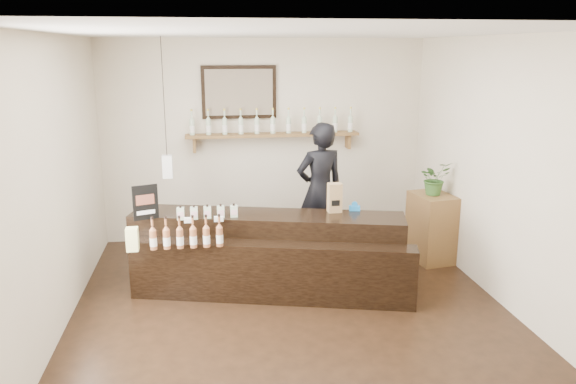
# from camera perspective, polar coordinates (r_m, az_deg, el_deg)

# --- Properties ---
(ground) EXTENTS (5.00, 5.00, 0.00)m
(ground) POSITION_cam_1_polar(r_m,az_deg,el_deg) (5.99, 0.34, -11.99)
(ground) COLOR black
(ground) RESTS_ON ground
(room_shell) EXTENTS (5.00, 5.00, 5.00)m
(room_shell) POSITION_cam_1_polar(r_m,az_deg,el_deg) (5.45, 0.36, 4.28)
(room_shell) COLOR beige
(room_shell) RESTS_ON ground
(back_wall_decor) EXTENTS (2.66, 0.96, 1.69)m
(back_wall_decor) POSITION_cam_1_polar(r_m,az_deg,el_deg) (7.76, -3.44, 7.68)
(back_wall_decor) COLOR brown
(back_wall_decor) RESTS_ON ground
(counter) EXTENTS (3.11, 1.57, 1.01)m
(counter) POSITION_cam_1_polar(r_m,az_deg,el_deg) (6.34, -2.09, -6.47)
(counter) COLOR black
(counter) RESTS_ON ground
(promo_sign) EXTENTS (0.26, 0.11, 0.38)m
(promo_sign) POSITION_cam_1_polar(r_m,az_deg,el_deg) (6.24, -14.28, -1.03)
(promo_sign) COLOR black
(promo_sign) RESTS_ON counter
(paper_bag) EXTENTS (0.16, 0.12, 0.33)m
(paper_bag) POSITION_cam_1_polar(r_m,az_deg,el_deg) (6.35, 4.76, -0.58)
(paper_bag) COLOR olive
(paper_bag) RESTS_ON counter
(tape_dispenser) EXTENTS (0.13, 0.07, 0.11)m
(tape_dispenser) POSITION_cam_1_polar(r_m,az_deg,el_deg) (6.46, 6.78, -1.54)
(tape_dispenser) COLOR blue
(tape_dispenser) RESTS_ON counter
(side_cabinet) EXTENTS (0.52, 0.66, 0.87)m
(side_cabinet) POSITION_cam_1_polar(r_m,az_deg,el_deg) (7.43, 14.36, -3.50)
(side_cabinet) COLOR brown
(side_cabinet) RESTS_ON ground
(potted_plant) EXTENTS (0.45, 0.42, 0.42)m
(potted_plant) POSITION_cam_1_polar(r_m,az_deg,el_deg) (7.26, 14.67, 1.36)
(potted_plant) COLOR #315A24
(potted_plant) RESTS_ON side_cabinet
(shopkeeper) EXTENTS (0.83, 0.65, 2.00)m
(shopkeeper) POSITION_cam_1_polar(r_m,az_deg,el_deg) (7.19, 3.26, 1.02)
(shopkeeper) COLOR black
(shopkeeper) RESTS_ON ground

